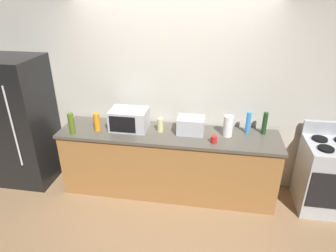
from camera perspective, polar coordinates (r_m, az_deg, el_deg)
ground_plane at (r=3.96m, az=-0.97°, el=-15.72°), size 8.00×8.00×0.00m
back_wall at (r=3.98m, az=0.96°, el=7.09°), size 6.40×0.10×2.70m
counter_run at (r=4.00m, az=-0.00°, el=-7.10°), size 2.84×0.64×0.90m
refrigerator at (r=4.55m, az=-26.41°, el=0.67°), size 0.72×0.73×1.80m
stove_range at (r=4.22m, az=28.25°, el=-8.53°), size 0.60×0.61×1.08m
microwave at (r=3.87m, az=-7.55°, el=1.31°), size 0.48×0.35×0.27m
toaster_oven at (r=3.75m, az=4.44°, el=0.16°), size 0.34×0.26×0.21m
paper_towel_roll at (r=3.73m, az=11.58°, el=0.01°), size 0.12×0.12×0.27m
bottle_olive_oil at (r=3.90m, az=-18.21°, el=0.44°), size 0.07×0.07×0.28m
bottle_dish_soap at (r=3.91m, az=-13.63°, el=0.77°), size 0.08×0.08×0.24m
bottle_spray_cleaner at (r=3.85m, az=15.27°, el=0.57°), size 0.06×0.06×0.29m
bottle_wine at (r=3.89m, az=18.24°, el=0.50°), size 0.06×0.06×0.29m
bottle_vinegar at (r=3.78m, az=-1.51°, el=0.22°), size 0.08×0.08×0.18m
mug_red at (r=3.57m, az=8.90°, el=-2.59°), size 0.08×0.08×0.09m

